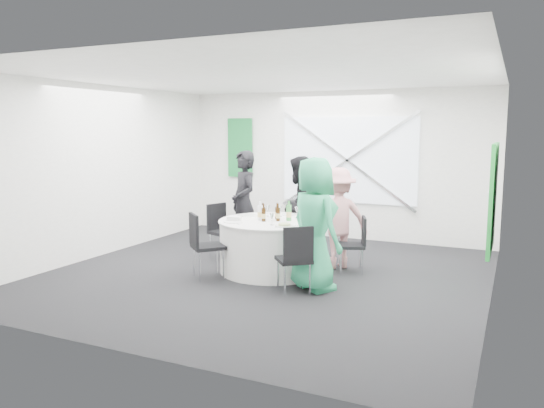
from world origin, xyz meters
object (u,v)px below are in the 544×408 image
at_px(chair_back, 296,224).
at_px(person_woman_green, 314,224).
at_px(clear_water_bottle, 260,213).
at_px(chair_back_left, 221,226).
at_px(person_man_back_left, 244,203).
at_px(person_woman_pink, 338,218).
at_px(chair_back_right, 356,240).
at_px(chair_front_left, 202,241).
at_px(green_water_bottle, 289,213).
at_px(person_man_back, 299,207).
at_px(chair_front_right, 296,254).
at_px(banquet_table, 272,246).

distance_m(chair_back, person_woman_green, 1.87).
bearing_deg(clear_water_bottle, chair_back_left, 152.76).
bearing_deg(person_man_back_left, person_woman_pink, 36.98).
height_order(chair_back, chair_back_right, chair_back).
height_order(chair_front_left, green_water_bottle, green_water_bottle).
bearing_deg(person_man_back_left, person_man_back, 58.56).
xyz_separation_m(chair_back_left, chair_front_right, (1.86, -1.33, 0.01)).
distance_m(chair_back_left, person_man_back, 1.31).
height_order(chair_back_left, chair_front_right, chair_front_right).
relative_size(person_woman_green, green_water_bottle, 5.95).
relative_size(chair_front_right, person_man_back, 0.54).
relative_size(chair_back_right, chair_front_right, 0.92).
distance_m(chair_back_left, chair_front_right, 2.28).
relative_size(banquet_table, chair_front_left, 1.69).
xyz_separation_m(banquet_table, clear_water_bottle, (-0.16, -0.07, 0.49)).
bearing_deg(chair_back, banquet_table, -90.00).
relative_size(chair_back_left, person_man_back, 0.53).
bearing_deg(banquet_table, chair_front_right, -50.48).
distance_m(chair_back_left, green_water_bottle, 1.44).
relative_size(chair_back, person_man_back_left, 0.52).
bearing_deg(person_woman_pink, green_water_bottle, 6.38).
bearing_deg(chair_front_left, green_water_bottle, -95.60).
relative_size(chair_front_left, person_woman_pink, 0.61).
height_order(chair_back_right, clear_water_bottle, clear_water_bottle).
height_order(person_woman_green, clear_water_bottle, person_woman_green).
bearing_deg(chair_back_right, person_man_back_left, -119.26).
height_order(banquet_table, person_woman_pink, person_woman_pink).
xyz_separation_m(chair_front_left, person_man_back, (0.73, 1.78, 0.28)).
height_order(banquet_table, chair_back_left, chair_back_left).
bearing_deg(chair_back_right, chair_back, -137.15).
distance_m(person_man_back, clear_water_bottle, 1.09).
distance_m(person_woman_green, clear_water_bottle, 1.15).
xyz_separation_m(chair_back_left, person_man_back_left, (0.26, 0.31, 0.35)).
height_order(person_man_back_left, clear_water_bottle, person_man_back_left).
bearing_deg(chair_front_right, chair_back_right, -146.13).
height_order(chair_front_right, person_man_back_left, person_man_back_left).
relative_size(person_woman_green, clear_water_bottle, 6.28).
distance_m(banquet_table, person_man_back, 1.10).
xyz_separation_m(person_man_back_left, green_water_bottle, (1.09, -0.66, 0.01)).
relative_size(banquet_table, chair_back, 1.73).
bearing_deg(chair_back_right, clear_water_bottle, -89.64).
bearing_deg(banquet_table, person_man_back, 89.27).
bearing_deg(green_water_bottle, chair_front_left, -138.35).
height_order(chair_back, clear_water_bottle, clear_water_bottle).
height_order(banquet_table, green_water_bottle, green_water_bottle).
bearing_deg(chair_back_left, banquet_table, -90.00).
relative_size(chair_front_right, person_woman_green, 0.52).
distance_m(person_man_back_left, person_man_back, 0.91).
height_order(banquet_table, person_woman_green, person_woman_green).
bearing_deg(person_woman_green, person_woman_pink, -52.79).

